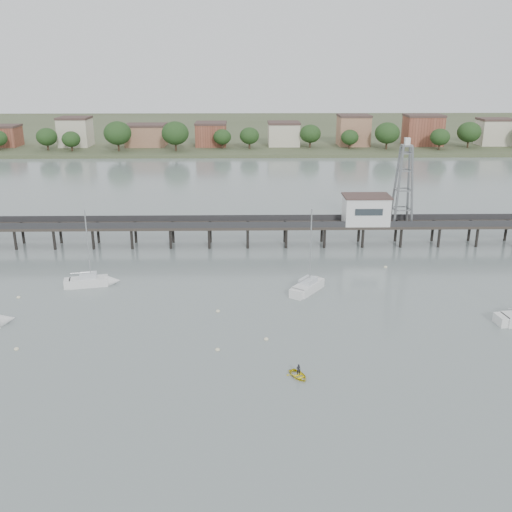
{
  "coord_description": "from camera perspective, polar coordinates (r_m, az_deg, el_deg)",
  "views": [
    {
      "loc": [
        3.14,
        -40.19,
        32.09
      ],
      "look_at": [
        4.67,
        42.0,
        4.0
      ],
      "focal_mm": 40.0,
      "sensor_mm": 36.0,
      "label": 1
    }
  ],
  "objects": [
    {
      "name": "ground_plane",
      "position": [
        51.52,
        -4.6,
        -19.73
      ],
      "size": [
        500.0,
        500.0,
        0.0
      ],
      "primitive_type": "plane",
      "color": "slate",
      "rests_on": "ground"
    },
    {
      "name": "pier",
      "position": [
        104.15,
        -2.76,
        3.08
      ],
      "size": [
        150.0,
        5.0,
        5.5
      ],
      "color": "#2D2823",
      "rests_on": "ground"
    },
    {
      "name": "pier_building",
      "position": [
        105.65,
        10.94,
        4.6
      ],
      "size": [
        8.4,
        5.4,
        5.3
      ],
      "color": "silver",
      "rests_on": "ground"
    },
    {
      "name": "lattice_tower",
      "position": [
        106.22,
        14.55,
        6.87
      ],
      "size": [
        3.2,
        3.2,
        15.5
      ],
      "color": "slate",
      "rests_on": "ground"
    },
    {
      "name": "sailboat_b",
      "position": [
        89.48,
        -15.66,
        -2.44
      ],
      "size": [
        7.72,
        3.65,
        12.37
      ],
      "rotation": [
        0.0,
        0.0,
        0.21
      ],
      "color": "white",
      "rests_on": "ground"
    },
    {
      "name": "sailboat_c",
      "position": [
        85.31,
        5.63,
        -2.86
      ],
      "size": [
        6.49,
        7.74,
        13.07
      ],
      "rotation": [
        0.0,
        0.0,
        0.94
      ],
      "color": "white",
      "rests_on": "ground"
    },
    {
      "name": "yellow_dinghy",
      "position": [
        62.74,
        4.25,
        -11.95
      ],
      "size": [
        1.98,
        1.44,
        2.73
      ],
      "primitive_type": "imported",
      "rotation": [
        0.0,
        0.0,
        0.51
      ],
      "color": "yellow",
      "rests_on": "ground"
    },
    {
      "name": "dinghy_occupant",
      "position": [
        62.74,
        4.25,
        -11.95
      ],
      "size": [
        0.57,
        1.3,
        0.3
      ],
      "primitive_type": "imported",
      "rotation": [
        0.0,
        0.0,
        3.23
      ],
      "color": "black",
      "rests_on": "ground"
    },
    {
      "name": "mooring_buoys",
      "position": [
        75.59,
        -1.46,
        -6.19
      ],
      "size": [
        70.36,
        28.47,
        0.39
      ],
      "color": "beige",
      "rests_on": "ground"
    },
    {
      "name": "far_shore",
      "position": [
        281.5,
        -1.67,
        12.51
      ],
      "size": [
        500.0,
        170.0,
        10.4
      ],
      "color": "#475133",
      "rests_on": "ground"
    }
  ]
}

